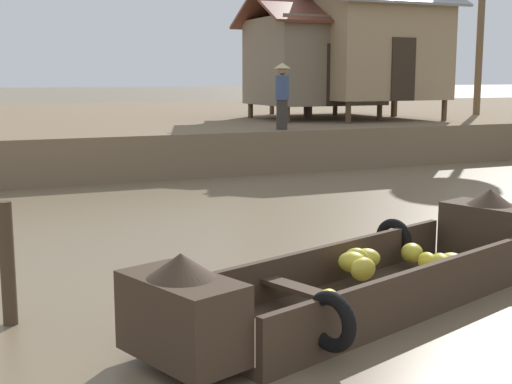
{
  "coord_description": "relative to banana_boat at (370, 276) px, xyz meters",
  "views": [
    {
      "loc": [
        -2.99,
        -1.16,
        2.37
      ],
      "look_at": [
        0.44,
        6.84,
        0.94
      ],
      "focal_mm": 49.47,
      "sensor_mm": 36.0,
      "label": 1
    }
  ],
  "objects": [
    {
      "name": "vendor_person",
      "position": [
        3.75,
        10.06,
        1.64
      ],
      "size": [
        0.44,
        0.44,
        1.66
      ],
      "color": "#332D28",
      "rests_on": "riverbank_strip"
    },
    {
      "name": "ground_plane",
      "position": [
        -0.87,
        5.15,
        -0.33
      ],
      "size": [
        300.0,
        300.0,
        0.0
      ],
      "primitive_type": "plane",
      "color": "#726047"
    },
    {
      "name": "stilt_house_mid_right",
      "position": [
        8.16,
        12.74,
        2.89
      ],
      "size": [
        4.45,
        3.49,
        4.4
      ],
      "color": "#4C3826",
      "rests_on": "riverbank_strip"
    },
    {
      "name": "stilt_house_mid_left",
      "position": [
        8.11,
        15.34,
        2.7
      ],
      "size": [
        4.24,
        3.76,
        4.11
      ],
      "color": "#4C3826",
      "rests_on": "riverbank_strip"
    },
    {
      "name": "mooring_post",
      "position": [
        -3.47,
        0.92,
        0.27
      ],
      "size": [
        0.14,
        0.14,
        1.21
      ],
      "primitive_type": "cylinder",
      "color": "#423323",
      "rests_on": "ground"
    },
    {
      "name": "banana_boat",
      "position": [
        0.0,
        0.0,
        0.0
      ],
      "size": [
        5.41,
        2.83,
        0.99
      ],
      "color": "#3D2D21",
      "rests_on": "ground"
    },
    {
      "name": "stilt_house_left",
      "position": [
        6.6,
        13.77,
        2.55
      ],
      "size": [
        4.24,
        3.62,
        3.93
      ],
      "color": "#4C3826",
      "rests_on": "riverbank_strip"
    },
    {
      "name": "riverbank_strip",
      "position": [
        -0.87,
        19.55,
        0.19
      ],
      "size": [
        160.0,
        20.0,
        1.04
      ],
      "primitive_type": "cube",
      "color": "#756047",
      "rests_on": "ground"
    }
  ]
}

